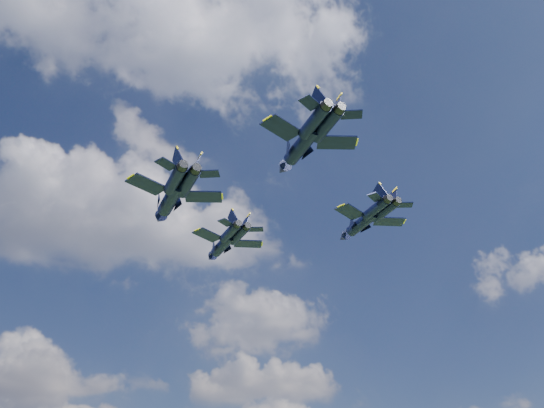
{
  "coord_description": "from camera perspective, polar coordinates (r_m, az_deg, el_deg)",
  "views": [
    {
      "loc": [
        -19.37,
        -79.79,
        15.28
      ],
      "look_at": [
        -6.98,
        -4.5,
        59.81
      ],
      "focal_mm": 40.0,
      "sensor_mm": 36.0,
      "label": 1
    }
  ],
  "objects": [
    {
      "name": "jet_left",
      "position": [
        85.55,
        -9.58,
        0.4
      ],
      "size": [
        13.24,
        17.77,
        4.18
      ],
      "rotation": [
        0.0,
        0.0,
        0.25
      ],
      "color": "black"
    },
    {
      "name": "jet_right",
      "position": [
        97.31,
        8.35,
        -1.81
      ],
      "size": [
        12.06,
        16.34,
        3.85
      ],
      "rotation": [
        0.0,
        0.0,
        0.29
      ],
      "color": "black"
    },
    {
      "name": "jet_lead",
      "position": [
        103.96,
        -4.71,
        -3.88
      ],
      "size": [
        12.06,
        16.38,
        3.86
      ],
      "rotation": [
        0.0,
        0.0,
        0.3
      ],
      "color": "black"
    },
    {
      "name": "jet_slot",
      "position": [
        77.09,
        2.68,
        5.43
      ],
      "size": [
        12.71,
        17.01,
        4.0
      ],
      "rotation": [
        0.0,
        0.0,
        0.24
      ],
      "color": "black"
    }
  ]
}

